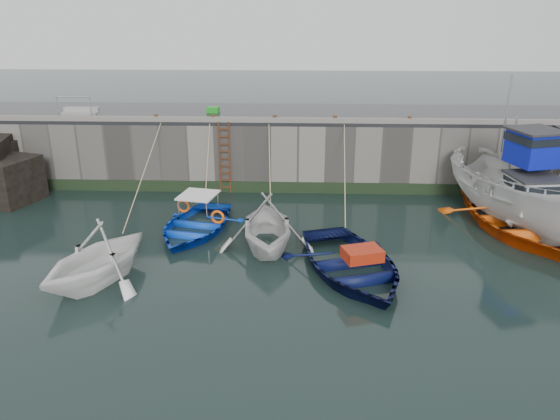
{
  "coord_description": "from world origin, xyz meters",
  "views": [
    {
      "loc": [
        1.35,
        -13.26,
        7.86
      ],
      "look_at": [
        0.65,
        4.54,
        1.2
      ],
      "focal_mm": 35.0,
      "sensor_mm": 36.0,
      "label": 1
    }
  ],
  "objects_px": {
    "bollard_e": "(409,120)",
    "bollard_d": "(335,119)",
    "boat_near_blue": "(195,231)",
    "bollard_c": "(275,118)",
    "bollard_a": "(156,118)",
    "bollard_b": "(213,118)",
    "fish_crate": "(213,110)",
    "boat_near_white": "(99,281)",
    "boat_far_orange": "(519,219)",
    "boat_far_white": "(516,194)",
    "ladder": "(225,158)",
    "boat_near_blacktrim": "(267,246)",
    "boat_near_navy": "(350,272)"
  },
  "relations": [
    {
      "from": "bollard_e",
      "to": "bollard_d",
      "type": "bearing_deg",
      "value": 180.0
    },
    {
      "from": "boat_near_blue",
      "to": "bollard_c",
      "type": "bearing_deg",
      "value": 71.62
    },
    {
      "from": "bollard_a",
      "to": "bollard_b",
      "type": "bearing_deg",
      "value": 0.0
    },
    {
      "from": "fish_crate",
      "to": "bollard_a",
      "type": "relative_size",
      "value": 1.95
    },
    {
      "from": "bollard_c",
      "to": "bollard_e",
      "type": "relative_size",
      "value": 1.0
    },
    {
      "from": "fish_crate",
      "to": "bollard_b",
      "type": "height_order",
      "value": "bollard_b"
    },
    {
      "from": "bollard_b",
      "to": "bollard_c",
      "type": "relative_size",
      "value": 1.0
    },
    {
      "from": "boat_near_white",
      "to": "bollard_b",
      "type": "distance_m",
      "value": 9.75
    },
    {
      "from": "boat_far_orange",
      "to": "bollard_c",
      "type": "height_order",
      "value": "boat_far_orange"
    },
    {
      "from": "boat_far_white",
      "to": "bollard_a",
      "type": "bearing_deg",
      "value": 149.86
    },
    {
      "from": "boat_near_white",
      "to": "boat_far_orange",
      "type": "xyz_separation_m",
      "value": [
        14.28,
        4.64,
        0.44
      ]
    },
    {
      "from": "bollard_a",
      "to": "bollard_d",
      "type": "height_order",
      "value": "same"
    },
    {
      "from": "boat_far_orange",
      "to": "bollard_b",
      "type": "bearing_deg",
      "value": 153.43
    },
    {
      "from": "boat_near_white",
      "to": "boat_near_blue",
      "type": "xyz_separation_m",
      "value": [
        2.2,
        4.05,
        0.0
      ]
    },
    {
      "from": "boat_near_blue",
      "to": "fish_crate",
      "type": "bearing_deg",
      "value": 103.42
    },
    {
      "from": "boat_far_white",
      "to": "fish_crate",
      "type": "xyz_separation_m",
      "value": [
        -12.32,
        5.65,
        2.1
      ]
    },
    {
      "from": "ladder",
      "to": "boat_near_blue",
      "type": "bearing_deg",
      "value": -97.23
    },
    {
      "from": "boat_near_blacktrim",
      "to": "boat_near_blue",
      "type": "bearing_deg",
      "value": 149.1
    },
    {
      "from": "boat_far_orange",
      "to": "bollard_e",
      "type": "distance_m",
      "value": 6.21
    },
    {
      "from": "ladder",
      "to": "boat_near_blacktrim",
      "type": "bearing_deg",
      "value": -69.26
    },
    {
      "from": "boat_far_white",
      "to": "bollard_e",
      "type": "bearing_deg",
      "value": 118.01
    },
    {
      "from": "ladder",
      "to": "boat_near_white",
      "type": "xyz_separation_m",
      "value": [
        -2.77,
        -8.55,
        -1.59
      ]
    },
    {
      "from": "ladder",
      "to": "boat_near_blue",
      "type": "relative_size",
      "value": 0.69
    },
    {
      "from": "boat_far_white",
      "to": "bollard_b",
      "type": "bearing_deg",
      "value": 147.1
    },
    {
      "from": "fish_crate",
      "to": "bollard_d",
      "type": "relative_size",
      "value": 1.95
    },
    {
      "from": "ladder",
      "to": "bollard_b",
      "type": "distance_m",
      "value": 1.81
    },
    {
      "from": "fish_crate",
      "to": "bollard_a",
      "type": "xyz_separation_m",
      "value": [
        -2.19,
        -2.04,
        0.01
      ]
    },
    {
      "from": "bollard_b",
      "to": "boat_near_blacktrim",
      "type": "bearing_deg",
      "value": -66.29
    },
    {
      "from": "bollard_b",
      "to": "bollard_a",
      "type": "bearing_deg",
      "value": 180.0
    },
    {
      "from": "bollard_b",
      "to": "bollard_c",
      "type": "bearing_deg",
      "value": 0.0
    },
    {
      "from": "ladder",
      "to": "bollard_d",
      "type": "bearing_deg",
      "value": 4.0
    },
    {
      "from": "bollard_c",
      "to": "bollard_b",
      "type": "bearing_deg",
      "value": 180.0
    },
    {
      "from": "boat_near_white",
      "to": "boat_far_orange",
      "type": "bearing_deg",
      "value": 42.33
    },
    {
      "from": "boat_near_blue",
      "to": "boat_far_white",
      "type": "xyz_separation_m",
      "value": [
        12.08,
        1.23,
        1.2
      ]
    },
    {
      "from": "boat_near_white",
      "to": "boat_far_white",
      "type": "xyz_separation_m",
      "value": [
        14.28,
        5.28,
        1.2
      ]
    },
    {
      "from": "ladder",
      "to": "boat_near_white",
      "type": "height_order",
      "value": "ladder"
    },
    {
      "from": "bollard_d",
      "to": "bollard_e",
      "type": "xyz_separation_m",
      "value": [
        3.2,
        0.0,
        0.0
      ]
    },
    {
      "from": "boat_near_navy",
      "to": "boat_far_orange",
      "type": "height_order",
      "value": "boat_far_orange"
    },
    {
      "from": "boat_near_white",
      "to": "bollard_d",
      "type": "height_order",
      "value": "bollard_d"
    },
    {
      "from": "bollard_d",
      "to": "boat_far_white",
      "type": "bearing_deg",
      "value": -28.29
    },
    {
      "from": "bollard_c",
      "to": "bollard_e",
      "type": "distance_m",
      "value": 5.8
    },
    {
      "from": "boat_near_white",
      "to": "boat_near_navy",
      "type": "xyz_separation_m",
      "value": [
        7.74,
        0.85,
        0.0
      ]
    },
    {
      "from": "boat_far_white",
      "to": "boat_near_navy",
      "type": "bearing_deg",
      "value": -162.09
    },
    {
      "from": "boat_near_blue",
      "to": "boat_near_blacktrim",
      "type": "relative_size",
      "value": 1.11
    },
    {
      "from": "fish_crate",
      "to": "bollard_d",
      "type": "height_order",
      "value": "bollard_d"
    },
    {
      "from": "boat_near_blue",
      "to": "boat_near_blacktrim",
      "type": "xyz_separation_m",
      "value": [
        2.77,
        -1.32,
        0.0
      ]
    },
    {
      "from": "boat_far_orange",
      "to": "bollard_b",
      "type": "relative_size",
      "value": 25.49
    },
    {
      "from": "boat_near_navy",
      "to": "bollard_e",
      "type": "relative_size",
      "value": 19.45
    },
    {
      "from": "fish_crate",
      "to": "boat_near_white",
      "type": "bearing_deg",
      "value": -91.9
    },
    {
      "from": "boat_near_blacktrim",
      "to": "bollard_b",
      "type": "relative_size",
      "value": 14.88
    }
  ]
}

